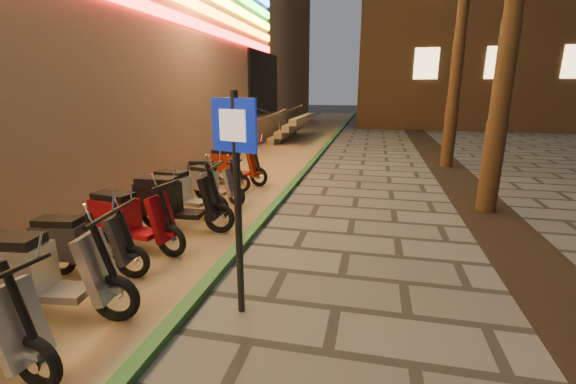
% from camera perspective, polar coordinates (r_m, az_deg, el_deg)
% --- Properties ---
extents(parking_strip, '(3.40, 60.00, 0.01)m').
position_cam_1_polar(parking_strip, '(12.50, -5.23, 3.26)').
color(parking_strip, '#8C7251').
rests_on(parking_strip, ground).
extents(green_curb, '(0.18, 60.00, 0.10)m').
position_cam_1_polar(green_curb, '(12.09, 2.47, 3.12)').
color(green_curb, '#225C2B').
rests_on(green_curb, ground).
extents(planting_strip, '(1.20, 40.00, 0.02)m').
position_cam_1_polar(planting_strip, '(7.52, 30.81, -6.96)').
color(planting_strip, black).
rests_on(planting_strip, ground).
extents(pedestrian_sign, '(0.54, 0.19, 2.55)m').
position_cam_1_polar(pedestrian_sign, '(4.20, -7.67, 2.40)').
color(pedestrian_sign, black).
rests_on(pedestrian_sign, ground).
extents(scooter_6, '(1.85, 0.73, 1.30)m').
position_cam_1_polar(scooter_6, '(5.23, -33.06, -10.01)').
color(scooter_6, black).
rests_on(scooter_6, ground).
extents(scooter_7, '(1.59, 0.64, 1.12)m').
position_cam_1_polar(scooter_7, '(6.10, -28.62, -6.76)').
color(scooter_7, black).
rests_on(scooter_7, ground).
extents(scooter_8, '(1.73, 0.71, 1.22)m').
position_cam_1_polar(scooter_8, '(6.74, -22.59, -3.67)').
color(scooter_8, black).
rests_on(scooter_8, ground).
extents(scooter_9, '(1.86, 0.65, 1.31)m').
position_cam_1_polar(scooter_9, '(7.35, -16.73, -1.29)').
color(scooter_9, black).
rests_on(scooter_9, ground).
extents(scooter_10, '(1.71, 0.71, 1.20)m').
position_cam_1_polar(scooter_10, '(8.18, -15.30, 0.12)').
color(scooter_10, black).
rests_on(scooter_10, ground).
extents(scooter_11, '(1.48, 0.79, 1.05)m').
position_cam_1_polar(scooter_11, '(9.06, -11.25, 1.39)').
color(scooter_11, black).
rests_on(scooter_11, ground).
extents(scooter_12, '(1.54, 0.75, 1.09)m').
position_cam_1_polar(scooter_12, '(9.83, -11.28, 2.54)').
color(scooter_12, black).
rests_on(scooter_12, ground).
extents(scooter_13, '(1.71, 0.78, 1.20)m').
position_cam_1_polar(scooter_13, '(10.73, -8.19, 4.01)').
color(scooter_13, black).
rests_on(scooter_13, ground).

